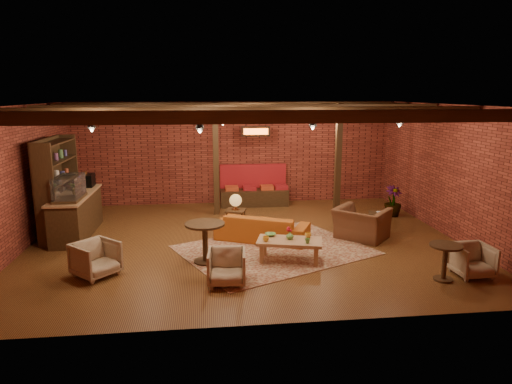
{
  "coord_description": "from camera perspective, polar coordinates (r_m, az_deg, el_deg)",
  "views": [
    {
      "loc": [
        -0.94,
        -10.32,
        3.48
      ],
      "look_at": [
        0.27,
        0.2,
        1.16
      ],
      "focal_mm": 32.0,
      "sensor_mm": 36.0,
      "label": 1
    }
  ],
  "objects": [
    {
      "name": "ceiling_spotlights",
      "position": [
        10.38,
        -1.39,
        8.94
      ],
      "size": [
        6.4,
        4.4,
        0.28
      ],
      "primitive_type": null,
      "color": "black",
      "rests_on": "ceiling"
    },
    {
      "name": "round_table_right",
      "position": [
        9.32,
        22.56,
        -7.46
      ],
      "size": [
        0.6,
        0.6,
        0.7
      ],
      "color": "black",
      "rests_on": "floor"
    },
    {
      "name": "banquette",
      "position": [
        14.27,
        -0.24,
        0.31
      ],
      "size": [
        2.1,
        0.7,
        1.0
      ],
      "primitive_type": null,
      "color": "#A51B22",
      "rests_on": "ground"
    },
    {
      "name": "floor",
      "position": [
        10.93,
        -1.32,
        -6.2
      ],
      "size": [
        10.0,
        10.0,
        0.0
      ],
      "primitive_type": "plane",
      "color": "#391A0E",
      "rests_on": "ground"
    },
    {
      "name": "plant_tall",
      "position": [
        13.42,
        16.97,
        2.51
      ],
      "size": [
        1.81,
        1.81,
        2.61
      ],
      "primitive_type": "imported",
      "rotation": [
        0.0,
        0.0,
        0.28
      ],
      "color": "#4C7F4C",
      "rests_on": "floor"
    },
    {
      "name": "service_sign",
      "position": [
        13.56,
        -0.03,
        7.58
      ],
      "size": [
        0.86,
        0.06,
        0.3
      ],
      "primitive_type": "cube",
      "color": "orange",
      "rests_on": "ceiling"
    },
    {
      "name": "sofa",
      "position": [
        10.93,
        0.79,
        -4.44
      ],
      "size": [
        2.34,
        1.69,
        0.64
      ],
      "primitive_type": "imported",
      "rotation": [
        0.0,
        0.0,
        2.71
      ],
      "color": "#A54F17",
      "rests_on": "floor"
    },
    {
      "name": "side_table_book",
      "position": [
        12.02,
        14.92,
        -2.7
      ],
      "size": [
        0.55,
        0.55,
        0.5
      ],
      "rotation": [
        0.0,
        0.0,
        -0.33
      ],
      "color": "black",
      "rests_on": "floor"
    },
    {
      "name": "wall_front",
      "position": [
        6.66,
        1.79,
        -4.01
      ],
      "size": [
        10.0,
        0.02,
        3.2
      ],
      "primitive_type": "cube",
      "color": "maroon",
      "rests_on": "ground"
    },
    {
      "name": "ceiling_beams",
      "position": [
        10.37,
        -1.4,
        10.16
      ],
      "size": [
        9.8,
        6.4,
        0.22
      ],
      "primitive_type": null,
      "color": "black",
      "rests_on": "ceiling"
    },
    {
      "name": "wall_left",
      "position": [
        11.25,
        -27.64,
        1.33
      ],
      "size": [
        0.02,
        8.0,
        3.2
      ],
      "primitive_type": "cube",
      "color": "maroon",
      "rests_on": "ground"
    },
    {
      "name": "armchair_right",
      "position": [
        11.28,
        13.05,
        -3.22
      ],
      "size": [
        1.38,
        1.35,
        1.02
      ],
      "primitive_type": "imported",
      "rotation": [
        0.0,
        0.0,
        2.39
      ],
      "color": "brown",
      "rests_on": "floor"
    },
    {
      "name": "wall_right",
      "position": [
        12.05,
        23.06,
        2.4
      ],
      "size": [
        0.02,
        8.0,
        3.2
      ],
      "primitive_type": "cube",
      "color": "maroon",
      "rests_on": "ground"
    },
    {
      "name": "wall_back",
      "position": [
        14.47,
        -2.81,
        4.89
      ],
      "size": [
        10.0,
        0.02,
        3.2
      ],
      "primitive_type": "cube",
      "color": "maroon",
      "rests_on": "ground"
    },
    {
      "name": "armchair_a",
      "position": [
        9.37,
        -19.41,
        -7.7
      ],
      "size": [
        1.0,
        1.01,
        0.75
      ],
      "primitive_type": "imported",
      "rotation": [
        0.0,
        0.0,
        0.82
      ],
      "color": "beige",
      "rests_on": "floor"
    },
    {
      "name": "ceiling_pipe",
      "position": [
        11.97,
        -2.1,
        9.34
      ],
      "size": [
        9.6,
        0.12,
        0.12
      ],
      "primitive_type": "cylinder",
      "rotation": [
        0.0,
        1.57,
        0.0
      ],
      "color": "black",
      "rests_on": "ceiling"
    },
    {
      "name": "armchair_far",
      "position": [
        9.78,
        25.46,
        -7.56
      ],
      "size": [
        0.69,
        0.65,
        0.69
      ],
      "primitive_type": "imported",
      "rotation": [
        0.0,
        0.0,
        0.03
      ],
      "color": "beige",
      "rests_on": "floor"
    },
    {
      "name": "side_table_lamp",
      "position": [
        11.48,
        -2.56,
        -1.42
      ],
      "size": [
        0.57,
        0.57,
        0.98
      ],
      "rotation": [
        0.0,
        0.0,
        -0.26
      ],
      "color": "black",
      "rests_on": "floor"
    },
    {
      "name": "coffee_table",
      "position": [
        9.63,
        4.14,
        -6.27
      ],
      "size": [
        1.47,
        0.98,
        0.71
      ],
      "rotation": [
        0.0,
        0.0,
        -0.26
      ],
      "color": "#A57D4D",
      "rests_on": "floor"
    },
    {
      "name": "shelving_hutch",
      "position": [
        12.18,
        -23.45,
        0.55
      ],
      "size": [
        0.52,
        2.0,
        2.4
      ],
      "primitive_type": null,
      "color": "black",
      "rests_on": "ground"
    },
    {
      "name": "round_table_left",
      "position": [
        9.51,
        -6.39,
        -5.48
      ],
      "size": [
        0.82,
        0.82,
        0.85
      ],
      "color": "black",
      "rests_on": "floor"
    },
    {
      "name": "post_left",
      "position": [
        13.06,
        -5.03,
        4.04
      ],
      "size": [
        0.16,
        0.16,
        3.2
      ],
      "primitive_type": "cube",
      "color": "black",
      "rests_on": "ground"
    },
    {
      "name": "post_right",
      "position": [
        13.01,
        10.22,
        3.86
      ],
      "size": [
        0.16,
        0.16,
        3.2
      ],
      "primitive_type": "cube",
      "color": "black",
      "rests_on": "ground"
    },
    {
      "name": "ceiling",
      "position": [
        10.37,
        -1.4,
        10.82
      ],
      "size": [
        10.0,
        8.0,
        0.02
      ],
      "primitive_type": "cube",
      "color": "black",
      "rests_on": "wall_back"
    },
    {
      "name": "rug",
      "position": [
        10.35,
        2.32,
        -7.24
      ],
      "size": [
        4.8,
        4.35,
        0.01
      ],
      "primitive_type": "cube",
      "rotation": [
        0.0,
        0.0,
        0.44
      ],
      "color": "maroon",
      "rests_on": "floor"
    },
    {
      "name": "armchair_b",
      "position": [
        8.53,
        -3.68,
        -9.14
      ],
      "size": [
        0.74,
        0.7,
        0.71
      ],
      "primitive_type": "imported",
      "rotation": [
        0.0,
        0.0,
        -0.08
      ],
      "color": "beige",
      "rests_on": "floor"
    },
    {
      "name": "plant_counter",
      "position": [
        12.13,
        -21.06,
        0.8
      ],
      "size": [
        0.35,
        0.39,
        0.3
      ],
      "primitive_type": "imported",
      "color": "#337F33",
      "rests_on": "service_counter"
    },
    {
      "name": "service_counter",
      "position": [
        12.06,
        -21.6,
        -1.36
      ],
      "size": [
        0.8,
        2.5,
        1.6
      ],
      "primitive_type": null,
      "color": "black",
      "rests_on": "ground"
    }
  ]
}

